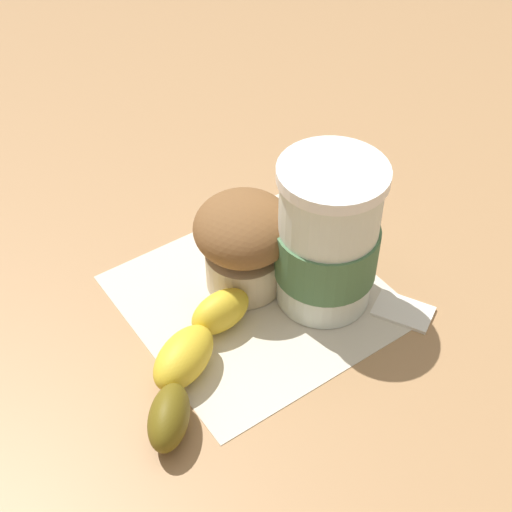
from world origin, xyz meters
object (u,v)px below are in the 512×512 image
coffee_cup (327,240)px  muffin (239,242)px  sugar_packet (403,310)px  banana (191,359)px

coffee_cup → muffin: bearing=-38.5°
coffee_cup → sugar_packet: (-0.05, 0.05, -0.06)m
sugar_packet → banana: bearing=-8.0°
coffee_cup → sugar_packet: size_ratio=2.78×
sugar_packet → muffin: bearing=-41.7°
coffee_cup → muffin: size_ratio=1.50×
muffin → banana: size_ratio=0.68×
muffin → banana: 0.11m
coffee_cup → sugar_packet: coffee_cup is taller
coffee_cup → muffin: 0.08m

